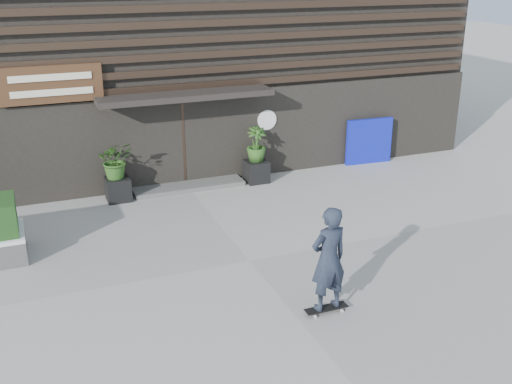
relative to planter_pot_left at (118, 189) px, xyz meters
name	(u,v)px	position (x,y,z in m)	size (l,w,h in m)	color
ground	(249,261)	(1.90, -4.40, -0.30)	(80.00, 80.00, 0.00)	#A19E98
entrance_step	(188,186)	(1.90, 0.20, -0.24)	(3.00, 0.80, 0.12)	#51514E
planter_pot_left	(118,189)	(0.00, 0.00, 0.00)	(0.60, 0.60, 0.60)	black
bamboo_left	(116,160)	(0.00, 0.00, 0.78)	(0.86, 0.75, 0.96)	#2D591E
planter_pot_right	(256,171)	(3.80, 0.00, 0.00)	(0.60, 0.60, 0.60)	black
bamboo_right	(256,144)	(3.80, 0.00, 0.78)	(0.54, 0.54, 0.96)	#2D591E
blue_tarp	(369,141)	(7.55, 0.30, 0.38)	(1.46, 0.12, 1.37)	#0D16AC
building	(138,19)	(1.90, 5.56, 3.69)	(18.00, 11.00, 8.00)	black
skateboarder	(329,259)	(2.45, -6.72, 0.73)	(0.78, 0.53, 1.99)	black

